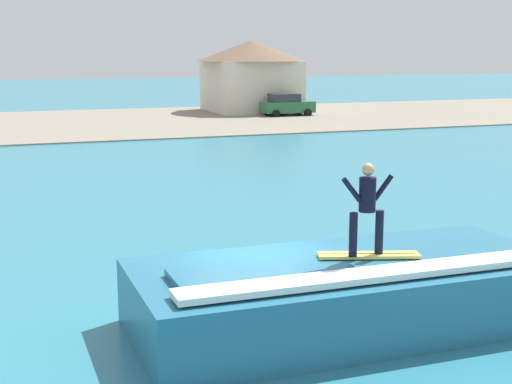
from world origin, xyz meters
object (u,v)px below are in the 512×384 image
(wave_crest, at_px, (348,292))
(car_far_shore, at_px, (287,105))
(surfer, at_px, (367,204))
(house_gabled_white, at_px, (251,72))
(surfboard, at_px, (369,255))

(wave_crest, height_order, car_far_shore, car_far_shore)
(surfer, bearing_deg, car_far_shore, 69.28)
(surfer, xyz_separation_m, house_gabled_white, (15.37, 49.10, 0.92))
(wave_crest, relative_size, car_far_shore, 1.97)
(surfer, bearing_deg, surfboard, 32.87)
(car_far_shore, distance_m, house_gabled_white, 5.88)
(wave_crest, relative_size, surfboard, 4.25)
(car_far_shore, height_order, house_gabled_white, house_gabled_white)
(surfboard, xyz_separation_m, car_far_shore, (16.51, 43.85, -0.54))
(wave_crest, xyz_separation_m, car_far_shore, (16.80, 43.60, 0.26))
(wave_crest, xyz_separation_m, surfboard, (0.29, -0.26, 0.80))
(car_far_shore, bearing_deg, wave_crest, -111.08)
(wave_crest, bearing_deg, surfboard, -41.17)
(surfer, xyz_separation_m, car_far_shore, (16.61, 43.92, -1.56))
(wave_crest, height_order, surfer, surfer)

